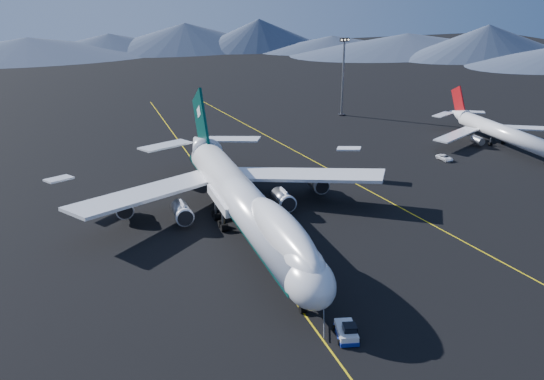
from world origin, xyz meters
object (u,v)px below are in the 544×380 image
object	(u,v)px
pushback_tug	(346,332)
floodlight_mast	(343,77)
service_van	(445,158)
boeing_747	(245,202)
second_jet	(499,132)

from	to	relation	value
pushback_tug	floodlight_mast	bearing A→B (deg)	78.68
service_van	floodlight_mast	bearing A→B (deg)	84.98
service_van	floodlight_mast	xyz separation A→B (m)	(-3.87, 48.46, 11.02)
boeing_747	floodlight_mast	world-z (taller)	floodlight_mast
pushback_tug	service_van	xyz separation A→B (m)	(53.09, 57.42, -0.02)
boeing_747	pushback_tug	distance (m)	34.03
boeing_747	pushback_tug	size ratio (longest dim) A/B	14.13
service_van	floodlight_mast	world-z (taller)	floodlight_mast
boeing_747	floodlight_mast	size ratio (longest dim) A/B	3.15
second_jet	service_van	size ratio (longest dim) A/B	9.35
boeing_747	floodlight_mast	bearing A→B (deg)	54.20
service_van	second_jet	bearing A→B (deg)	7.59
pushback_tug	floodlight_mast	world-z (taller)	floodlight_mast
pushback_tug	second_jet	size ratio (longest dim) A/B	0.12
pushback_tug	service_van	world-z (taller)	pushback_tug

